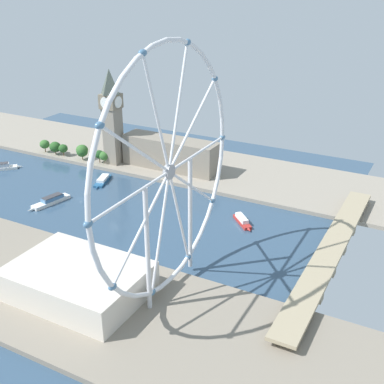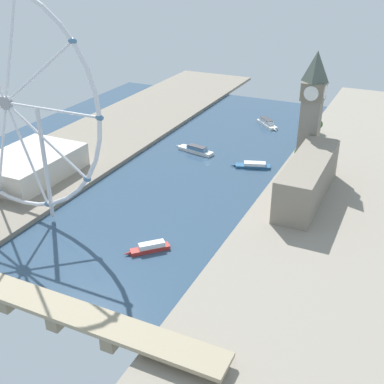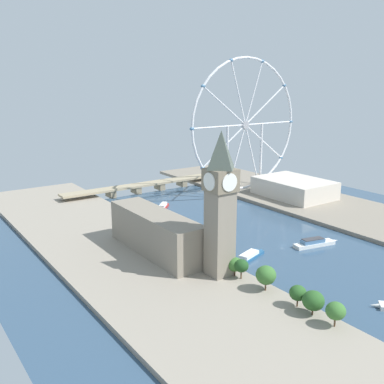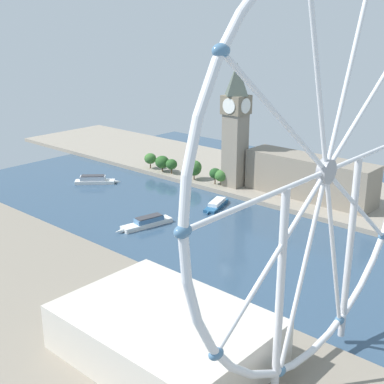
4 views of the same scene
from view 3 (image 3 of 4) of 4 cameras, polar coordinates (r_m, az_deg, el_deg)
ground_plane at (r=322.41m, az=11.34°, el=-6.56°), size 371.05×371.05×0.00m
riverbank_left at (r=263.54m, az=-4.35°, el=-10.76°), size 90.00×520.00×3.00m
riverbank_right at (r=397.48m, az=21.53°, el=-3.11°), size 90.00×520.00×3.00m
clock_tower at (r=249.84m, az=3.59°, el=-1.30°), size 16.13×16.13×82.57m
parliament_block at (r=292.12m, az=-4.61°, el=-5.14°), size 22.00×85.25×26.35m
tree_row_embankment at (r=239.32m, az=10.87°, el=-11.22°), size 11.90×76.65×13.82m
ferris_wheel at (r=440.21m, az=6.74°, el=8.33°), size 129.17×3.20×129.99m
riverside_hall at (r=442.56m, az=12.76°, el=0.52°), size 49.35×69.48×16.46m
river_bridge at (r=466.59m, az=-5.58°, el=0.89°), size 183.05×14.68×8.70m
tour_boat_0 at (r=324.77m, az=15.21°, el=-6.22°), size 36.10×13.13×5.63m
tour_boat_2 at (r=403.00m, az=-3.63°, el=-1.82°), size 20.37×20.56×4.94m
tour_boat_3 at (r=295.65m, az=7.32°, el=-7.97°), size 29.93×15.03×4.03m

